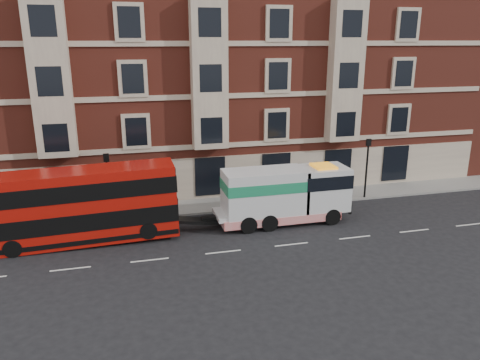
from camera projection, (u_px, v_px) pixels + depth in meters
The scene contains 8 objects.
ground at pixel (223, 252), 25.79m from camera, with size 120.00×120.00×0.00m, color black.
sidewalk at pixel (200, 206), 32.73m from camera, with size 90.00×3.00×0.15m, color slate.
victorian_terrace at pixel (187, 55), 36.93m from camera, with size 45.00×12.00×20.40m.
lamp_post_west at pixel (108, 182), 29.34m from camera, with size 0.35×0.15×4.35m.
lamp_post_east at pixel (367, 164), 33.63m from camera, with size 0.35×0.15×4.35m.
double_decker_bus at pixel (81, 205), 26.42m from camera, with size 10.66×2.45×4.31m.
tow_truck at pixel (283, 195), 29.41m from camera, with size 8.53×2.52×3.56m.
pedestrian at pixel (62, 208), 29.90m from camera, with size 0.57×0.37×1.55m, color #191B33.
Camera 1 is at (-4.96, -23.05, 11.23)m, focal length 35.00 mm.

